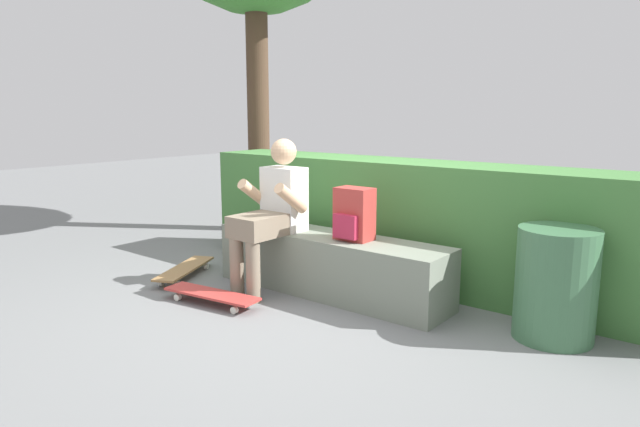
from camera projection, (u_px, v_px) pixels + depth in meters
name	position (u px, v px, depth m)	size (l,w,h in m)	color
ground_plane	(301.00, 305.00, 4.25)	(24.00, 24.00, 0.00)	slate
bench_main	(330.00, 264.00, 4.48)	(2.01, 0.48, 0.48)	gray
person_skater	(272.00, 209.00, 4.49)	(0.49, 0.62, 1.23)	white
skateboard_near_person	(212.00, 295.00, 4.26)	(0.82, 0.31, 0.09)	#BC3833
skateboard_beside_bench	(185.00, 269.00, 4.94)	(0.52, 0.81, 0.09)	olive
backpack_on_bench	(354.00, 215.00, 4.25)	(0.28, 0.23, 0.40)	#B23833
hedge_row	(420.00, 223.00, 4.73)	(4.28, 0.61, 1.03)	#41783A
trash_bin	(556.00, 284.00, 3.57)	(0.50, 0.50, 0.73)	#3D6B47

